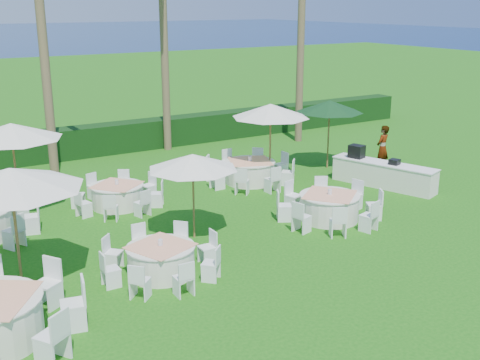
{
  "coord_description": "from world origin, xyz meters",
  "views": [
    {
      "loc": [
        -6.46,
        -11.53,
        6.01
      ],
      "look_at": [
        1.79,
        2.03,
        1.3
      ],
      "focal_mm": 45.0,
      "sensor_mm": 36.0,
      "label": 1
    }
  ],
  "objects_px": {
    "umbrella_d": "(271,111)",
    "buffet_table": "(383,174)",
    "umbrella_b": "(193,162)",
    "banquet_table_b": "(161,259)",
    "banquet_table_e": "(117,195)",
    "banquet_table_f": "(250,171)",
    "umbrella_green": "(330,106)",
    "umbrella_a": "(10,179)",
    "umbrella_c": "(11,131)",
    "staff_person": "(382,148)",
    "banquet_table_c": "(329,206)"
  },
  "relations": [
    {
      "from": "banquet_table_f",
      "to": "staff_person",
      "type": "xyz_separation_m",
      "value": [
        5.03,
        -1.18,
        0.44
      ]
    },
    {
      "from": "banquet_table_c",
      "to": "umbrella_d",
      "type": "bearing_deg",
      "value": 79.73
    },
    {
      "from": "banquet_table_c",
      "to": "umbrella_green",
      "type": "height_order",
      "value": "umbrella_green"
    },
    {
      "from": "umbrella_b",
      "to": "banquet_table_e",
      "type": "bearing_deg",
      "value": 103.93
    },
    {
      "from": "banquet_table_c",
      "to": "buffet_table",
      "type": "relative_size",
      "value": 0.82
    },
    {
      "from": "buffet_table",
      "to": "umbrella_d",
      "type": "bearing_deg",
      "value": 138.43
    },
    {
      "from": "umbrella_a",
      "to": "umbrella_b",
      "type": "xyz_separation_m",
      "value": [
        4.55,
        0.6,
        -0.39
      ]
    },
    {
      "from": "banquet_table_e",
      "to": "umbrella_green",
      "type": "height_order",
      "value": "umbrella_green"
    },
    {
      "from": "banquet_table_f",
      "to": "banquet_table_b",
      "type": "bearing_deg",
      "value": -137.68
    },
    {
      "from": "umbrella_a",
      "to": "staff_person",
      "type": "relative_size",
      "value": 1.82
    },
    {
      "from": "umbrella_c",
      "to": "buffet_table",
      "type": "height_order",
      "value": "umbrella_c"
    },
    {
      "from": "banquet_table_b",
      "to": "umbrella_a",
      "type": "height_order",
      "value": "umbrella_a"
    },
    {
      "from": "banquet_table_b",
      "to": "umbrella_green",
      "type": "distance_m",
      "value": 10.75
    },
    {
      "from": "banquet_table_f",
      "to": "umbrella_green",
      "type": "relative_size",
      "value": 1.2
    },
    {
      "from": "umbrella_a",
      "to": "banquet_table_b",
      "type": "bearing_deg",
      "value": -19.35
    },
    {
      "from": "banquet_table_c",
      "to": "staff_person",
      "type": "distance_m",
      "value": 5.98
    },
    {
      "from": "umbrella_c",
      "to": "umbrella_d",
      "type": "distance_m",
      "value": 8.28
    },
    {
      "from": "umbrella_b",
      "to": "banquet_table_b",
      "type": "bearing_deg",
      "value": -136.11
    },
    {
      "from": "staff_person",
      "to": "umbrella_d",
      "type": "bearing_deg",
      "value": -31.87
    },
    {
      "from": "banquet_table_e",
      "to": "umbrella_d",
      "type": "height_order",
      "value": "umbrella_d"
    },
    {
      "from": "banquet_table_f",
      "to": "buffet_table",
      "type": "bearing_deg",
      "value": -37.15
    },
    {
      "from": "banquet_table_f",
      "to": "banquet_table_c",
      "type": "bearing_deg",
      "value": -90.5
    },
    {
      "from": "banquet_table_e",
      "to": "banquet_table_f",
      "type": "relative_size",
      "value": 0.9
    },
    {
      "from": "banquet_table_c",
      "to": "umbrella_green",
      "type": "distance_m",
      "value": 6.02
    },
    {
      "from": "buffet_table",
      "to": "staff_person",
      "type": "relative_size",
      "value": 2.16
    },
    {
      "from": "banquet_table_e",
      "to": "buffet_table",
      "type": "height_order",
      "value": "buffet_table"
    },
    {
      "from": "umbrella_a",
      "to": "umbrella_c",
      "type": "relative_size",
      "value": 1.06
    },
    {
      "from": "banquet_table_b",
      "to": "banquet_table_e",
      "type": "height_order",
      "value": "banquet_table_e"
    },
    {
      "from": "banquet_table_e",
      "to": "umbrella_a",
      "type": "distance_m",
      "value": 5.87
    },
    {
      "from": "banquet_table_f",
      "to": "umbrella_b",
      "type": "xyz_separation_m",
      "value": [
        -3.96,
        -3.52,
        1.68
      ]
    },
    {
      "from": "umbrella_c",
      "to": "umbrella_green",
      "type": "distance_m",
      "value": 11.05
    },
    {
      "from": "banquet_table_f",
      "to": "umbrella_green",
      "type": "height_order",
      "value": "umbrella_green"
    },
    {
      "from": "staff_person",
      "to": "buffet_table",
      "type": "bearing_deg",
      "value": 28.08
    },
    {
      "from": "banquet_table_c",
      "to": "umbrella_d",
      "type": "distance_m",
      "value": 4.7
    },
    {
      "from": "umbrella_b",
      "to": "umbrella_green",
      "type": "distance_m",
      "value": 8.34
    },
    {
      "from": "banquet_table_b",
      "to": "buffet_table",
      "type": "distance_m",
      "value": 9.54
    },
    {
      "from": "banquet_table_e",
      "to": "umbrella_c",
      "type": "height_order",
      "value": "umbrella_c"
    },
    {
      "from": "umbrella_c",
      "to": "buffet_table",
      "type": "xyz_separation_m",
      "value": [
        11.08,
        -3.67,
        -2.01
      ]
    },
    {
      "from": "umbrella_b",
      "to": "buffet_table",
      "type": "bearing_deg",
      "value": 6.08
    },
    {
      "from": "umbrella_d",
      "to": "buffet_table",
      "type": "distance_m",
      "value": 4.34
    },
    {
      "from": "banquet_table_b",
      "to": "umbrella_d",
      "type": "relative_size",
      "value": 1.02
    },
    {
      "from": "umbrella_green",
      "to": "staff_person",
      "type": "xyz_separation_m",
      "value": [
        1.5,
        -1.31,
        -1.49
      ]
    },
    {
      "from": "banquet_table_b",
      "to": "umbrella_d",
      "type": "xyz_separation_m",
      "value": [
        6.35,
        4.96,
        2.1
      ]
    },
    {
      "from": "banquet_table_f",
      "to": "umbrella_a",
      "type": "distance_m",
      "value": 9.69
    },
    {
      "from": "banquet_table_b",
      "to": "umbrella_b",
      "type": "bearing_deg",
      "value": 43.89
    },
    {
      "from": "banquet_table_e",
      "to": "umbrella_c",
      "type": "distance_m",
      "value": 3.55
    },
    {
      "from": "banquet_table_f",
      "to": "staff_person",
      "type": "height_order",
      "value": "staff_person"
    },
    {
      "from": "banquet_table_b",
      "to": "staff_person",
      "type": "height_order",
      "value": "staff_person"
    },
    {
      "from": "umbrella_green",
      "to": "banquet_table_c",
      "type": "bearing_deg",
      "value": -128.76
    },
    {
      "from": "umbrella_d",
      "to": "banquet_table_e",
      "type": "bearing_deg",
      "value": 179.12
    }
  ]
}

